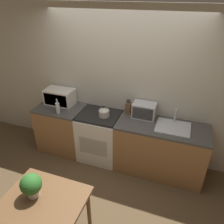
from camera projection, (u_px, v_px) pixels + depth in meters
The scene contains 13 objects.
ground_plane at pixel (99, 191), 3.42m from camera, with size 16.00×16.00×0.00m, color brown.
wall_back at pixel (123, 87), 3.69m from camera, with size 10.00×0.06×2.60m.
counter_left_run at pixel (63, 128), 4.14m from camera, with size 0.84×0.62×0.90m.
counter_right_run at pixel (160, 149), 3.60m from camera, with size 1.43×0.62×0.90m.
stove_range at pixel (100, 136), 3.92m from camera, with size 0.70×0.62×0.90m.
kettle at pixel (104, 112), 3.60m from camera, with size 0.18×0.18×0.19m.
microwave at pixel (60, 97), 3.97m from camera, with size 0.52×0.32×0.28m.
bottle at pixel (58, 108), 3.69m from camera, with size 0.07×0.07×0.26m.
knife_block at pixel (128, 108), 3.68m from camera, with size 0.09×0.08×0.26m.
toaster_oven at pixel (144, 111), 3.55m from camera, with size 0.37×0.25×0.25m.
sink_basin at pixel (173, 127), 3.33m from camera, with size 0.51×0.43×0.24m.
dining_table at pixel (44, 207), 2.40m from camera, with size 0.89×0.75×0.76m.
potted_plant at pixel (31, 185), 2.34m from camera, with size 0.23×0.23×0.29m.
Camera 1 is at (0.98, -2.15, 2.76)m, focal length 35.00 mm.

